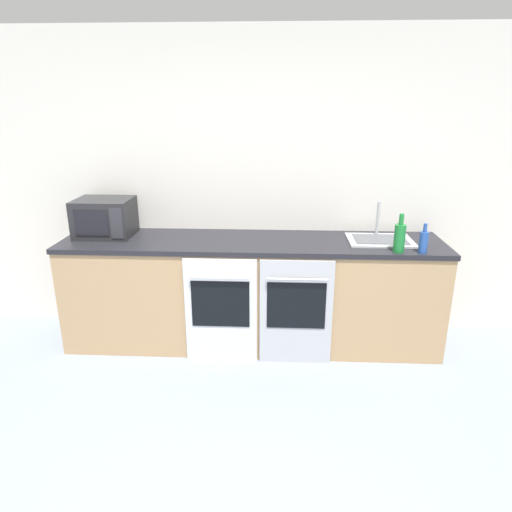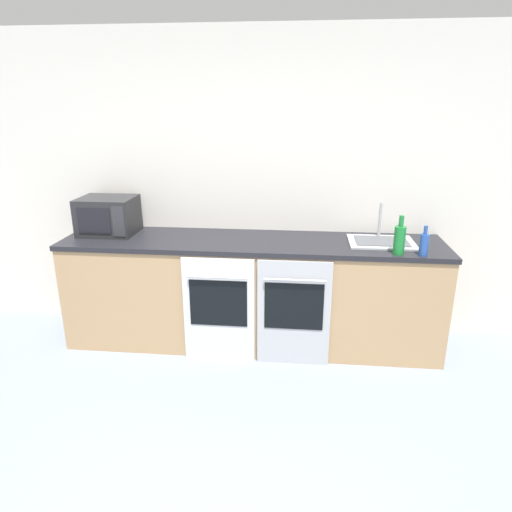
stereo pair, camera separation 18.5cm
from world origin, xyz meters
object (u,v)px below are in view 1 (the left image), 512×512
Objects in this scene: sink at (380,239)px; bottle_green at (400,237)px; oven_left at (221,310)px; bottle_blue at (424,241)px; microwave at (105,217)px; oven_right at (296,312)px.

bottle_green is at bearing -73.97° from sink.
bottle_blue is (1.53, 0.07, 0.57)m from oven_left.
microwave is 2.30m from sink.
sink is at bearing 106.03° from bottle_green.
microwave is 0.89× the size of sink.
oven_left is 3.84× the size of bottle_blue.
oven_right is at bearing -14.57° from microwave.
oven_right is 1.89× the size of microwave.
bottle_green is at bearing 174.24° from bottle_blue.
oven_left is 1.64m from bottle_blue.
oven_right is at bearing -151.65° from sink.
sink is at bearing 28.35° from oven_right.
oven_left is 2.96× the size of bottle_green.
sink reaches higher than bottle_green.
microwave reaches higher than bottle_green.
microwave reaches higher than oven_left.
oven_left is at bearing -176.20° from bottle_green.
microwave is 1.57× the size of bottle_green.
sink is at bearing 130.71° from bottle_blue.
microwave reaches higher than bottle_blue.
microwave is at bearing 172.13° from bottle_green.
oven_left and oven_right have the same top height.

